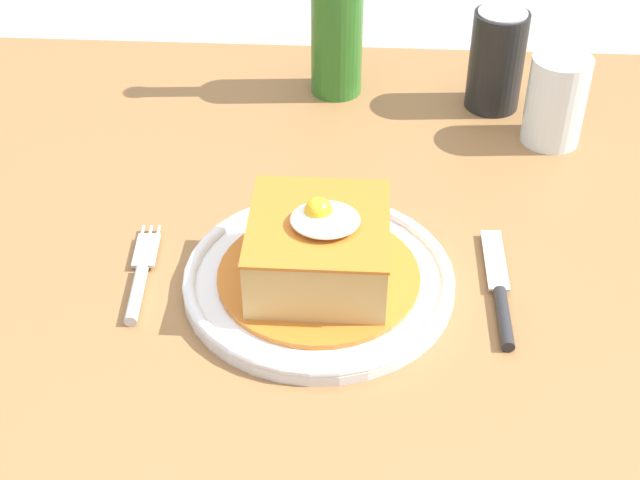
{
  "coord_description": "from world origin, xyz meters",
  "views": [
    {
      "loc": [
        0.1,
        -0.72,
        1.31
      ],
      "look_at": [
        0.06,
        -0.06,
        0.79
      ],
      "focal_mm": 50.5,
      "sensor_mm": 36.0,
      "label": 1
    }
  ],
  "objects_px": {
    "beer_bottle_green": "(337,17)",
    "soda_can": "(497,60)",
    "main_plate": "(319,279)",
    "fork": "(140,279)",
    "drinking_glass": "(555,106)",
    "knife": "(501,300)"
  },
  "relations": [
    {
      "from": "beer_bottle_green",
      "to": "soda_can",
      "type": "bearing_deg",
      "value": -7.84
    },
    {
      "from": "main_plate",
      "to": "fork",
      "type": "distance_m",
      "value": 0.17
    },
    {
      "from": "fork",
      "to": "soda_can",
      "type": "xyz_separation_m",
      "value": [
        0.36,
        0.36,
        0.06
      ]
    },
    {
      "from": "fork",
      "to": "main_plate",
      "type": "bearing_deg",
      "value": 2.52
    },
    {
      "from": "drinking_glass",
      "to": "fork",
      "type": "bearing_deg",
      "value": -146.2
    },
    {
      "from": "beer_bottle_green",
      "to": "fork",
      "type": "bearing_deg",
      "value": -113.56
    },
    {
      "from": "fork",
      "to": "beer_bottle_green",
      "type": "xyz_separation_m",
      "value": [
        0.17,
        0.39,
        0.09
      ]
    },
    {
      "from": "fork",
      "to": "knife",
      "type": "relative_size",
      "value": 0.86
    },
    {
      "from": "drinking_glass",
      "to": "beer_bottle_green",
      "type": "bearing_deg",
      "value": 157.94
    },
    {
      "from": "main_plate",
      "to": "fork",
      "type": "xyz_separation_m",
      "value": [
        -0.17,
        -0.01,
        -0.0
      ]
    },
    {
      "from": "soda_can",
      "to": "beer_bottle_green",
      "type": "relative_size",
      "value": 0.47
    },
    {
      "from": "fork",
      "to": "soda_can",
      "type": "bearing_deg",
      "value": 44.82
    },
    {
      "from": "knife",
      "to": "soda_can",
      "type": "xyz_separation_m",
      "value": [
        0.02,
        0.37,
        0.06
      ]
    },
    {
      "from": "main_plate",
      "to": "soda_can",
      "type": "bearing_deg",
      "value": 61.31
    },
    {
      "from": "main_plate",
      "to": "beer_bottle_green",
      "type": "bearing_deg",
      "value": 90.11
    },
    {
      "from": "knife",
      "to": "drinking_glass",
      "type": "relative_size",
      "value": 1.57
    },
    {
      "from": "fork",
      "to": "beer_bottle_green",
      "type": "bearing_deg",
      "value": 66.44
    },
    {
      "from": "main_plate",
      "to": "drinking_glass",
      "type": "bearing_deg",
      "value": 47.37
    },
    {
      "from": "drinking_glass",
      "to": "knife",
      "type": "bearing_deg",
      "value": -106.15
    },
    {
      "from": "beer_bottle_green",
      "to": "knife",
      "type": "bearing_deg",
      "value": -66.76
    },
    {
      "from": "beer_bottle_green",
      "to": "main_plate",
      "type": "bearing_deg",
      "value": -89.89
    },
    {
      "from": "knife",
      "to": "beer_bottle_green",
      "type": "relative_size",
      "value": 0.62
    }
  ]
}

